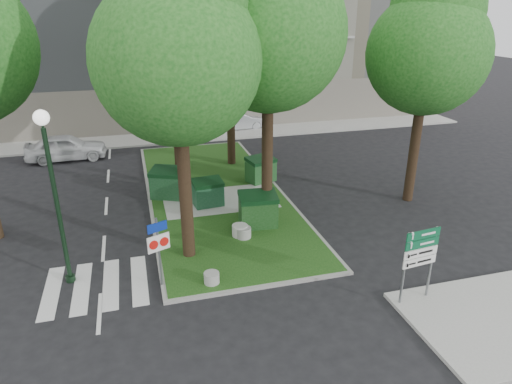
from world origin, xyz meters
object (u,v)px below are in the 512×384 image
object	(u,v)px
tree_median_near_left	(179,44)
tree_median_near_right	(270,17)
street_lamp	(53,180)
litter_bin	(261,170)
dumpster_d	(261,169)
car_white	(66,147)
car_silver	(239,121)
tree_median_mid	(173,40)
dumpster_a	(168,183)
tree_median_far	(230,6)
traffic_sign_pole	(158,244)
bollard_right	(244,232)
dumpster_b	(208,193)
dumpster_c	(258,210)
directional_sign	(420,254)
tree_street_right	(430,42)
bollard_mid	(240,230)
bollard_left	(212,278)

from	to	relation	value
tree_median_near_left	tree_median_near_right	world-z (taller)	tree_median_near_right
tree_median_near_right	street_lamp	bearing A→B (deg)	-161.39
tree_median_near_left	litter_bin	distance (m)	10.72
tree_median_near_right	dumpster_d	xyz separation A→B (m)	(0.91, 4.29, -7.25)
litter_bin	car_white	distance (m)	11.72
dumpster_d	car_silver	xyz separation A→B (m)	(1.43, 10.65, -0.10)
tree_median_near_left	tree_median_mid	world-z (taller)	tree_median_near_left
dumpster_a	tree_median_near_right	bearing A→B (deg)	-18.30
tree_median_near_left	tree_median_far	xyz separation A→B (m)	(3.70, 9.50, 1.00)
car_silver	traffic_sign_pole	bearing A→B (deg)	152.92
dumpster_d	bollard_right	size ratio (longest dim) A/B	2.85
dumpster_b	litter_bin	xyz separation A→B (m)	(3.28, 2.82, -0.20)
dumpster_c	dumpster_d	xyz separation A→B (m)	(1.48, 4.75, -0.06)
tree_median_near_right	dumpster_c	xyz separation A→B (m)	(-0.57, -0.46, -7.19)
litter_bin	tree_median_far	bearing A→B (deg)	109.16
bollard_right	car_silver	bearing A→B (deg)	77.08
dumpster_a	directional_sign	world-z (taller)	directional_sign
tree_median_near_right	car_white	bearing A→B (deg)	129.18
traffic_sign_pole	dumpster_a	bearing A→B (deg)	60.36
directional_sign	tree_street_right	bearing A→B (deg)	51.56
tree_median_far	litter_bin	bearing A→B (deg)	-70.84
street_lamp	directional_sign	world-z (taller)	street_lamp
tree_median_far	directional_sign	bearing A→B (deg)	-80.27
tree_median_near_right	tree_median_far	world-z (taller)	tree_median_far
tree_median_near_left	dumpster_b	xyz separation A→B (m)	(1.33, 4.05, -6.61)
tree_median_near_right	bollard_mid	size ratio (longest dim) A/B	18.68
tree_street_right	tree_median_near_right	bearing A→B (deg)	-175.91
dumpster_a	directional_sign	xyz separation A→B (m)	(6.38, -10.02, 0.89)
tree_street_right	bollard_mid	xyz separation A→B (m)	(-8.50, -1.66, -6.64)
bollard_mid	street_lamp	xyz separation A→B (m)	(-6.06, -1.39, 3.23)
directional_sign	dumpster_d	bearing A→B (deg)	92.34
traffic_sign_pole	directional_sign	distance (m)	7.84
tree_median_mid	tree_median_far	world-z (taller)	tree_median_far
street_lamp	bollard_mid	bearing A→B (deg)	12.88
tree_median_near_right	bollard_mid	xyz separation A→B (m)	(-1.50, -1.16, -7.65)
bollard_left	litter_bin	distance (m)	9.90
tree_median_mid	dumpster_b	xyz separation A→B (m)	(0.83, -2.45, -6.28)
bollard_left	directional_sign	size ratio (longest dim) A/B	0.21
dumpster_d	litter_bin	world-z (taller)	dumpster_d
tree_street_right	dumpster_c	world-z (taller)	tree_street_right
dumpster_b	dumpster_d	distance (m)	3.81
tree_median_near_left	dumpster_d	size ratio (longest dim) A/B	6.45
directional_sign	car_white	size ratio (longest dim) A/B	0.53
dumpster_d	traffic_sign_pole	bearing A→B (deg)	-144.90
tree_median_far	litter_bin	distance (m)	8.29
bollard_right	litter_bin	world-z (taller)	litter_bin
tree_median_far	tree_street_right	world-z (taller)	tree_median_far
tree_street_right	directional_sign	bearing A→B (deg)	-121.87
tree_median_near_right	car_silver	xyz separation A→B (m)	(2.34, 14.94, -7.35)
dumpster_b	dumpster_d	bearing A→B (deg)	29.80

